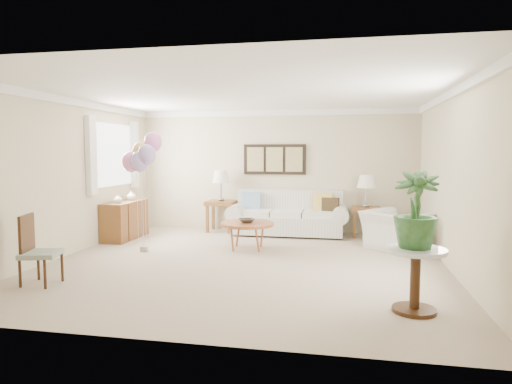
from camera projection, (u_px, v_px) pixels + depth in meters
ground_plane at (245, 263)px, 7.03m from camera, size 6.00×6.00×0.00m
room_shell at (239, 157)px, 7.00m from camera, size 6.04×6.04×2.60m
wall_art_triptych at (275, 159)px, 9.80m from camera, size 1.35×0.06×0.65m
sofa at (289, 217)px, 9.47m from camera, size 2.46×0.92×0.91m
end_table_left at (221, 206)px, 9.81m from camera, size 0.61×0.55×0.66m
end_table_right at (366, 212)px, 9.19m from camera, size 0.55×0.50×0.60m
lamp_left at (221, 178)px, 9.75m from camera, size 0.37×0.37×0.65m
lamp_right at (366, 182)px, 9.14m from camera, size 0.37×0.37×0.65m
coffee_table at (247, 225)px, 7.99m from camera, size 0.94×0.94×0.47m
decor_bowl at (247, 221)px, 7.98m from camera, size 0.37×0.37×0.07m
armchair at (398, 231)px, 7.89m from camera, size 1.40×1.40×0.69m
side_table at (416, 264)px, 4.84m from camera, size 0.64×0.64×0.69m
potted_plant at (416, 209)px, 4.81m from camera, size 0.53×0.53×0.82m
accent_chair at (36, 248)px, 5.87m from camera, size 0.54×0.54×0.91m
credenza at (125, 220)px, 9.00m from camera, size 0.46×1.20×0.74m
vase_white at (118, 199)px, 8.66m from camera, size 0.20×0.20×0.17m
vase_sage at (131, 195)px, 9.19m from camera, size 0.21×0.21×0.19m
balloon_cluster at (142, 155)px, 7.71m from camera, size 0.64×0.54×2.06m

